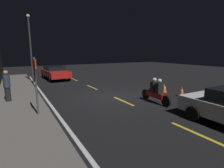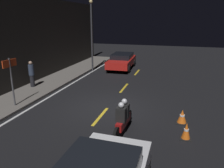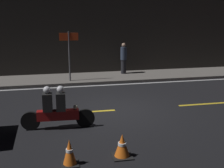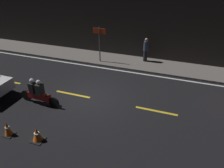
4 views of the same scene
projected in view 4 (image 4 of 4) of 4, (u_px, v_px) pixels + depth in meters
ground_plane at (90, 98)px, 11.46m from camera, size 56.00×56.00×0.00m
raised_curb at (120, 61)px, 15.64m from camera, size 28.00×2.31×0.13m
building_front at (126, 17)px, 15.36m from camera, size 28.00×0.30×5.76m
lane_dash_b at (7, 81)px, 13.10m from camera, size 2.00×0.14×0.01m
lane_dash_c at (73, 94)px, 11.76m from camera, size 2.00×0.14×0.01m
lane_dash_d at (156, 111)px, 10.42m from camera, size 2.00×0.14×0.01m
lane_solid_kerb at (113, 70)px, 14.51m from camera, size 25.20×0.14×0.01m
motorcycle at (38, 93)px, 10.68m from camera, size 2.25×0.40×1.36m
traffic_cone_near at (8, 129)px, 8.82m from camera, size 0.42×0.42×0.65m
traffic_cone_mid at (37, 135)px, 8.55m from camera, size 0.50×0.50×0.61m
pedestrian at (146, 50)px, 15.11m from camera, size 0.34×0.34×1.65m
shop_sign at (99, 38)px, 14.66m from camera, size 0.90×0.08×2.40m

